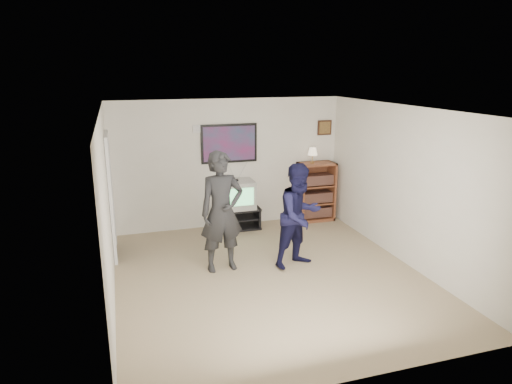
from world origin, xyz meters
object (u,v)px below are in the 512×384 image
bookshelf (316,192)px  person_tall (222,212)px  media_stand (238,218)px  person_short (300,216)px  crt_television (237,194)px

bookshelf → person_tall: (-2.38, -1.79, 0.33)m
media_stand → person_short: (0.49, -1.95, 0.62)m
person_tall → person_short: person_tall is taller
person_tall → media_stand: bearing=62.2°
media_stand → crt_television: 0.48m
crt_television → person_tall: 1.89m
media_stand → person_short: person_short is taller
crt_television → media_stand: bearing=0.5°
media_stand → crt_television: size_ratio=1.34×
bookshelf → person_tall: size_ratio=0.65×
person_tall → person_short: 1.22m
crt_television → bookshelf: 1.68m
crt_television → person_tall: bearing=-111.5°
person_tall → person_short: bearing=-15.9°
media_stand → person_tall: bearing=-111.1°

